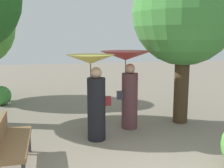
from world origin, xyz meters
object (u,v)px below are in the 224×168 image
(park_bench, at_px, (10,141))
(tree_near_right, at_px, (185,3))
(person_left, at_px, (94,85))
(person_right, at_px, (127,74))

(park_bench, height_order, tree_near_right, tree_near_right)
(person_left, bearing_deg, park_bench, 116.34)
(person_left, xyz_separation_m, park_bench, (-1.57, -1.03, -0.69))
(person_left, distance_m, park_bench, 2.00)
(person_right, xyz_separation_m, park_bench, (-2.47, -1.61, -0.82))
(person_right, bearing_deg, tree_near_right, -90.71)
(person_left, relative_size, park_bench, 1.22)
(person_left, relative_size, tree_near_right, 0.40)
(person_left, height_order, tree_near_right, tree_near_right)
(park_bench, relative_size, tree_near_right, 0.33)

